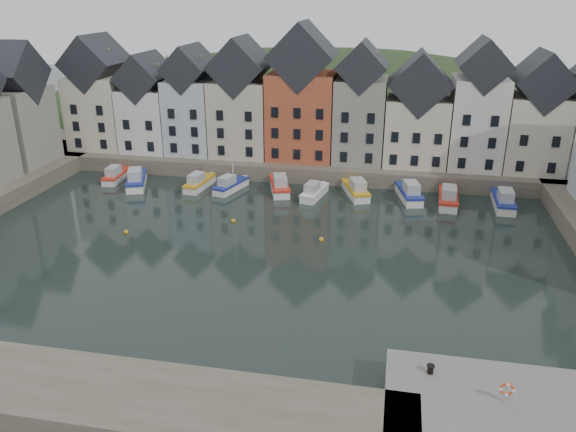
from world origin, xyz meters
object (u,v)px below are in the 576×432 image
(boat_a, at_px, (116,175))
(life_ring_post, at_px, (507,390))
(boat_d, at_px, (230,185))
(mooring_bollard, at_px, (431,369))

(boat_a, relative_size, life_ring_post, 4.68)
(boat_d, relative_size, life_ring_post, 8.69)
(boat_d, bearing_deg, mooring_bollard, -40.67)
(boat_d, bearing_deg, boat_a, -167.55)
(mooring_bollard, relative_size, life_ring_post, 0.43)
(mooring_bollard, bearing_deg, boat_a, 137.16)
(boat_a, distance_m, life_ring_post, 56.98)
(mooring_bollard, distance_m, life_ring_post, 4.40)
(boat_a, xyz_separation_m, boat_d, (15.83, -1.01, 0.05))
(boat_d, relative_size, mooring_bollard, 20.18)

